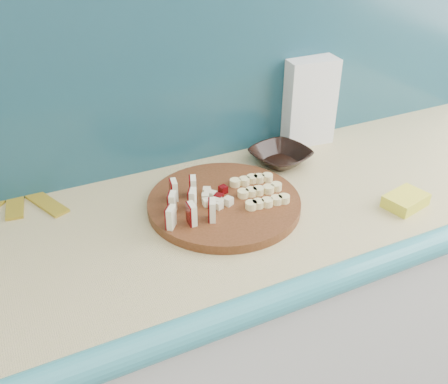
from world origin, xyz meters
TOP-DOWN VIEW (x-y plane):
  - kitchen_counter at (0.10, 1.50)m, footprint 2.20×0.63m
  - backsplash at (0.10, 1.79)m, footprint 2.20×0.02m
  - cutting_board at (0.20, 1.53)m, footprint 0.41×0.41m
  - apple_wedges at (0.10, 1.51)m, footprint 0.11×0.15m
  - apple_chunks at (0.17, 1.53)m, footprint 0.05×0.06m
  - banana_slices at (0.28, 1.51)m, footprint 0.13×0.15m
  - brown_bowl at (0.43, 1.66)m, footprint 0.19×0.19m
  - flour_bag at (0.57, 1.76)m, footprint 0.16×0.12m
  - sponge at (0.59, 1.34)m, footprint 0.11×0.09m
  - banana_peel at (-0.25, 1.76)m, footprint 0.26×0.22m

SIDE VIEW (x-z plane):
  - kitchen_counter at x=0.10m, z-range 0.00..0.91m
  - banana_peel at x=-0.25m, z-range 0.91..0.92m
  - cutting_board at x=0.20m, z-range 0.91..0.93m
  - sponge at x=0.59m, z-range 0.91..0.94m
  - brown_bowl at x=0.43m, z-range 0.91..0.95m
  - banana_slices at x=0.28m, z-range 0.93..0.95m
  - apple_chunks at x=0.17m, z-range 0.93..0.95m
  - apple_wedges at x=0.10m, z-range 0.93..0.98m
  - flour_bag at x=0.57m, z-range 0.91..1.16m
  - backsplash at x=0.10m, z-range 0.91..1.41m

